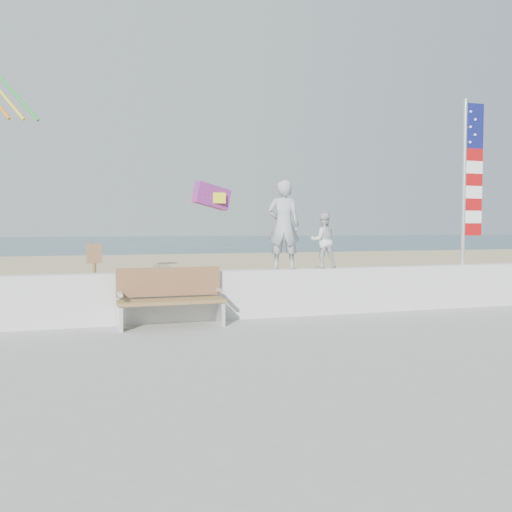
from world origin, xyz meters
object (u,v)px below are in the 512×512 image
object	(u,v)px
adult	(283,225)
bench	(171,297)
flag	(469,175)
child	(323,241)

from	to	relation	value
adult	bench	distance (m)	2.59
bench	flag	bearing A→B (deg)	4.04
flag	bench	bearing A→B (deg)	-175.96
adult	bench	size ratio (longest dim) A/B	0.94
child	flag	bearing A→B (deg)	-170.89
bench	flag	world-z (taller)	flag
child	flag	distance (m)	3.65
adult	bench	world-z (taller)	adult
adult	child	world-z (taller)	adult
bench	flag	size ratio (longest dim) A/B	0.51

